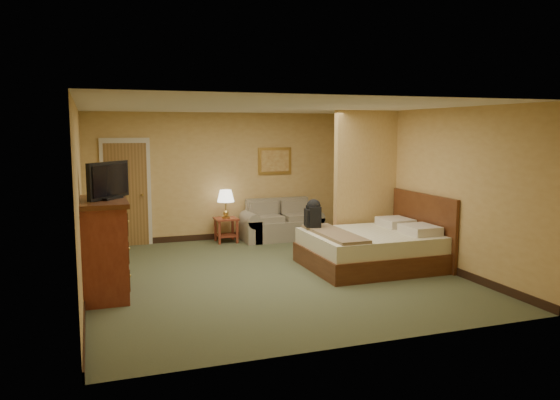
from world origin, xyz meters
name	(u,v)px	position (x,y,z in m)	size (l,w,h in m)	color
floor	(270,274)	(0.00, 0.00, 0.00)	(6.00, 6.00, 0.00)	#4C5436
ceiling	(269,107)	(0.00, 0.00, 2.60)	(6.00, 6.00, 0.00)	white
back_wall	(224,176)	(0.00, 3.00, 1.30)	(5.50, 0.02, 2.60)	tan
left_wall	(80,200)	(-2.75, 0.00, 1.30)	(0.02, 6.00, 2.60)	tan
right_wall	(423,186)	(2.75, 0.00, 1.30)	(0.02, 6.00, 2.60)	tan
partition	(365,182)	(2.15, 0.93, 1.30)	(1.20, 0.15, 2.60)	tan
door	(126,193)	(-1.95, 2.96, 1.03)	(0.94, 0.16, 2.10)	beige
baseboard	(225,236)	(0.00, 2.99, 0.06)	(5.50, 0.02, 0.12)	black
loveseat	(281,226)	(1.10, 2.57, 0.27)	(1.64, 0.76, 0.83)	gray
side_table	(226,226)	(-0.05, 2.65, 0.33)	(0.45, 0.45, 0.49)	maroon
table_lamp	(226,197)	(-0.05, 2.65, 0.92)	(0.34, 0.34, 0.57)	#B18D41
coffee_table	(327,239)	(1.37, 0.86, 0.32)	(0.73, 0.73, 0.44)	maroon
wall_picture	(275,161)	(1.10, 2.97, 1.60)	(0.73, 0.04, 0.57)	#B78E3F
dresser	(103,248)	(-2.48, -0.29, 0.67)	(0.65, 1.24, 1.33)	maroon
tv	(108,182)	(-2.38, -0.29, 1.57)	(0.56, 0.68, 0.50)	black
bed	(376,247)	(1.81, -0.11, 0.32)	(2.16, 1.83, 1.19)	#4B2411
backpack	(314,214)	(0.93, 0.45, 0.85)	(0.24, 0.33, 0.52)	black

